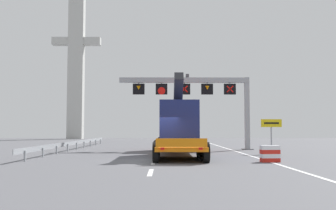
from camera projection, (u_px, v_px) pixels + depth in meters
name	position (u px, v px, depth m)	size (l,w,h in m)	color
ground	(157.00, 161.00, 21.70)	(112.00, 112.00, 0.00)	#5B5B60
lane_markings	(158.00, 150.00, 32.76)	(0.20, 36.77, 0.01)	silver
edge_line_right	(230.00, 149.00, 33.73)	(0.20, 63.00, 0.01)	silver
overhead_lane_gantry	(199.00, 91.00, 33.90)	(11.79, 0.90, 6.69)	#9EA0A5
heavy_haul_truck_orange	(177.00, 126.00, 27.78)	(3.03, 14.07, 5.30)	orange
exit_sign_yellow	(271.00, 127.00, 28.02)	(1.52, 0.15, 2.53)	#9EA0A5
crash_barrier_striped	(270.00, 154.00, 20.79)	(1.04, 0.59, 0.90)	red
guardrail_left	(76.00, 143.00, 33.71)	(0.13, 28.12, 0.76)	#999EA3
bridge_pylon_distant	(76.00, 58.00, 71.34)	(9.00, 2.00, 29.42)	#B7B7B2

